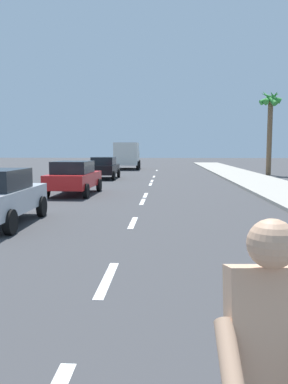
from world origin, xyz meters
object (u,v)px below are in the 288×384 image
object	(u,v)px
parked_car_red	(74,177)
palm_tree_distant	(270,110)
delivery_truck	(127,155)
parked_car_black	(104,167)

from	to	relation	value
parked_car_red	palm_tree_distant	bearing A→B (deg)	50.59
parked_car_red	delivery_truck	distance (m)	23.82
palm_tree_distant	parked_car_red	bearing A→B (deg)	-130.78
delivery_truck	parked_car_red	bearing A→B (deg)	-92.05
parked_car_black	palm_tree_distant	bearing A→B (deg)	20.72
parked_car_black	delivery_truck	distance (m)	13.92
parked_car_black	palm_tree_distant	distance (m)	14.44
palm_tree_distant	delivery_truck	bearing A→B (deg)	144.25
parked_car_red	parked_car_black	size ratio (longest dim) A/B	1.04
parked_car_black	delivery_truck	world-z (taller)	delivery_truck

